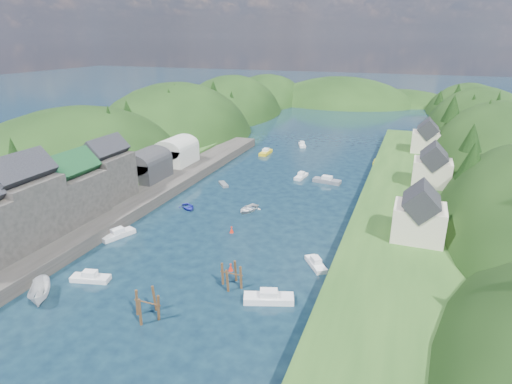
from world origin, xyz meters
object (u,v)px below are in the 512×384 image
at_px(piling_cluster_near, 148,307).
at_px(piling_cluster_far, 232,277).
at_px(channel_buoy_far, 232,230).
at_px(channel_buoy_near, 231,268).

bearing_deg(piling_cluster_near, piling_cluster_far, 55.99).
xyz_separation_m(piling_cluster_far, channel_buoy_far, (-6.32, 14.35, -0.74)).
height_order(piling_cluster_far, channel_buoy_far, piling_cluster_far).
xyz_separation_m(piling_cluster_near, piling_cluster_far, (6.22, 9.22, -0.13)).
relative_size(piling_cluster_near, channel_buoy_near, 3.47).
bearing_deg(piling_cluster_near, channel_buoy_near, 70.03).
bearing_deg(piling_cluster_near, channel_buoy_far, 90.25).
bearing_deg(channel_buoy_near, piling_cluster_near, -109.97).
bearing_deg(piling_cluster_far, channel_buoy_near, 115.92).
height_order(piling_cluster_far, channel_buoy_near, piling_cluster_far).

